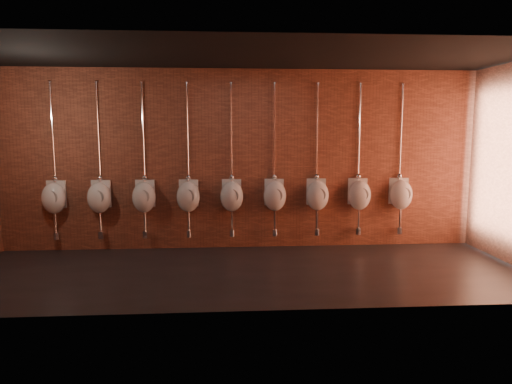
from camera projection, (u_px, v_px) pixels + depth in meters
ground at (246, 272)px, 6.91m from camera, size 8.50×8.50×0.00m
room_shell at (246, 139)px, 6.63m from camera, size 8.54×3.04×3.22m
urinal_0 at (54, 197)px, 7.89m from camera, size 0.47×0.42×2.72m
urinal_1 at (99, 197)px, 7.94m from camera, size 0.47×0.42×2.72m
urinal_2 at (144, 197)px, 8.00m from camera, size 0.47×0.42×2.72m
urinal_3 at (188, 196)px, 8.05m from camera, size 0.47×0.42×2.72m
urinal_4 at (232, 196)px, 8.10m from camera, size 0.47×0.42×2.72m
urinal_5 at (275, 195)px, 8.15m from camera, size 0.47×0.42×2.72m
urinal_6 at (317, 195)px, 8.20m from camera, size 0.47×0.42×2.72m
urinal_7 at (359, 194)px, 8.25m from camera, size 0.47×0.42×2.72m
urinal_8 at (401, 194)px, 8.30m from camera, size 0.47×0.42×2.72m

